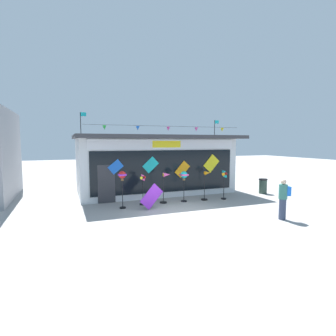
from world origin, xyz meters
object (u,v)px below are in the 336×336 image
at_px(wind_spinner_far_right, 224,178).
at_px(display_kite_on_ground, 152,196).
at_px(wind_spinner_right, 206,182).
at_px(trash_bin, 263,186).
at_px(person_near_camera, 283,198).
at_px(kite_shop_building, 154,163).
at_px(wind_spinner_center_left, 166,183).
at_px(wind_spinner_far_left, 122,178).
at_px(wind_spinner_left, 143,187).
at_px(wind_spinner_center_right, 184,177).

distance_m(wind_spinner_far_right, display_kite_on_ground, 4.52).
distance_m(wind_spinner_right, wind_spinner_far_right, 1.04).
bearing_deg(trash_bin, person_near_camera, -122.97).
bearing_deg(kite_shop_building, wind_spinner_center_left, -98.20).
height_order(kite_shop_building, wind_spinner_far_left, kite_shop_building).
height_order(wind_spinner_far_left, person_near_camera, wind_spinner_far_left).
bearing_deg(wind_spinner_far_right, display_kite_on_ground, -171.80).
relative_size(wind_spinner_far_left, person_near_camera, 1.08).
distance_m(wind_spinner_center_left, wind_spinner_far_right, 3.36).
xyz_separation_m(wind_spinner_left, person_near_camera, (4.66, -4.58, -0.00)).
bearing_deg(wind_spinner_right, wind_spinner_far_right, -13.23).
height_order(wind_spinner_left, display_kite_on_ground, wind_spinner_left).
distance_m(wind_spinner_far_left, person_near_camera, 7.19).
height_order(wind_spinner_far_right, display_kite_on_ground, wind_spinner_far_right).
bearing_deg(trash_bin, wind_spinner_far_right, -169.54).
height_order(wind_spinner_center_left, wind_spinner_center_right, wind_spinner_center_right).
xyz_separation_m(wind_spinner_center_left, display_kite_on_ground, (-1.10, -1.02, -0.46)).
height_order(kite_shop_building, wind_spinner_left, kite_shop_building).
bearing_deg(wind_spinner_left, display_kite_on_ground, -82.49).
relative_size(kite_shop_building, wind_spinner_left, 6.20).
xyz_separation_m(wind_spinner_center_left, wind_spinner_right, (2.34, -0.15, -0.08)).
relative_size(kite_shop_building, wind_spinner_center_left, 6.06).
bearing_deg(wind_spinner_right, wind_spinner_far_left, -177.56).
relative_size(wind_spinner_center_right, trash_bin, 1.78).
relative_size(wind_spinner_far_right, trash_bin, 1.78).
distance_m(wind_spinner_center_right, trash_bin, 5.62).
distance_m(wind_spinner_right, display_kite_on_ground, 3.57).
distance_m(wind_spinner_left, display_kite_on_ground, 1.06).
height_order(wind_spinner_far_right, trash_bin, wind_spinner_far_right).
height_order(person_near_camera, display_kite_on_ground, person_near_camera).
distance_m(wind_spinner_right, person_near_camera, 4.57).
xyz_separation_m(wind_spinner_center_left, wind_spinner_center_right, (1.00, -0.12, 0.25)).
distance_m(wind_spinner_left, wind_spinner_right, 3.58).
relative_size(wind_spinner_far_left, wind_spinner_center_right, 1.10).
relative_size(wind_spinner_center_left, trash_bin, 1.74).
bearing_deg(display_kite_on_ground, wind_spinner_far_left, 151.77).
xyz_separation_m(wind_spinner_center_right, wind_spinner_far_right, (2.33, -0.27, -0.13)).
height_order(wind_spinner_right, person_near_camera, person_near_camera).
xyz_separation_m(wind_spinner_far_left, display_kite_on_ground, (1.25, -0.67, -0.85)).
distance_m(kite_shop_building, wind_spinner_center_right, 3.45).
distance_m(wind_spinner_far_left, trash_bin, 8.97).
bearing_deg(person_near_camera, wind_spinner_center_right, -128.28).
xyz_separation_m(wind_spinner_right, person_near_camera, (1.09, -4.44, -0.11)).
distance_m(wind_spinner_far_left, wind_spinner_far_right, 5.69).
relative_size(kite_shop_building, wind_spinner_right, 6.11).
relative_size(wind_spinner_center_right, wind_spinner_far_right, 1.00).
distance_m(wind_spinner_far_left, wind_spinner_center_right, 3.36).
distance_m(kite_shop_building, person_near_camera, 8.44).
bearing_deg(person_near_camera, trash_bin, 170.27).
relative_size(wind_spinner_left, trash_bin, 1.70).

